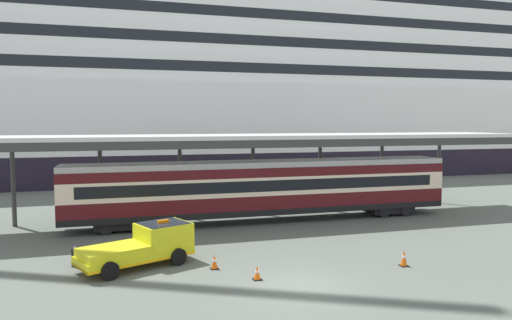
# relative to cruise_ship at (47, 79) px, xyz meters

# --- Properties ---
(ground_plane) EXTENTS (400.00, 400.00, 0.00)m
(ground_plane) POSITION_rel_cruise_ship_xyz_m (15.42, -45.92, -11.98)
(ground_plane) COLOR #596058
(cruise_ship) EXTENTS (162.28, 28.25, 35.33)m
(cruise_ship) POSITION_rel_cruise_ship_xyz_m (0.00, 0.00, 0.00)
(cruise_ship) COLOR black
(cruise_ship) RESTS_ON ground
(platform_canopy) EXTENTS (37.15, 5.67, 5.85)m
(platform_canopy) POSITION_rel_cruise_ship_xyz_m (17.81, -32.94, -6.42)
(platform_canopy) COLOR silver
(platform_canopy) RESTS_ON ground
(train_carriage) EXTENTS (25.89, 2.81, 4.11)m
(train_carriage) POSITION_rel_cruise_ship_xyz_m (17.81, -33.41, -9.66)
(train_carriage) COLOR black
(train_carriage) RESTS_ON ground
(service_truck) EXTENTS (5.57, 3.94, 2.02)m
(service_truck) POSITION_rel_cruise_ship_xyz_m (9.60, -41.18, -10.99)
(service_truck) COLOR yellow
(service_truck) RESTS_ON ground
(traffic_cone_near) EXTENTS (0.36, 0.36, 0.69)m
(traffic_cone_near) POSITION_rel_cruise_ship_xyz_m (12.57, -42.69, -11.64)
(traffic_cone_near) COLOR black
(traffic_cone_near) RESTS_ON ground
(traffic_cone_mid) EXTENTS (0.36, 0.36, 0.78)m
(traffic_cone_mid) POSITION_rel_cruise_ship_xyz_m (21.17, -44.70, -11.60)
(traffic_cone_mid) COLOR black
(traffic_cone_mid) RESTS_ON ground
(traffic_cone_far) EXTENTS (0.36, 0.36, 0.61)m
(traffic_cone_far) POSITION_rel_cruise_ship_xyz_m (14.05, -44.64, -11.68)
(traffic_cone_far) COLOR black
(traffic_cone_far) RESTS_ON ground
(quay_bollard) EXTENTS (0.48, 0.48, 0.96)m
(quay_bollard) POSITION_rel_cruise_ship_xyz_m (6.45, -40.51, -11.46)
(quay_bollard) COLOR black
(quay_bollard) RESTS_ON ground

